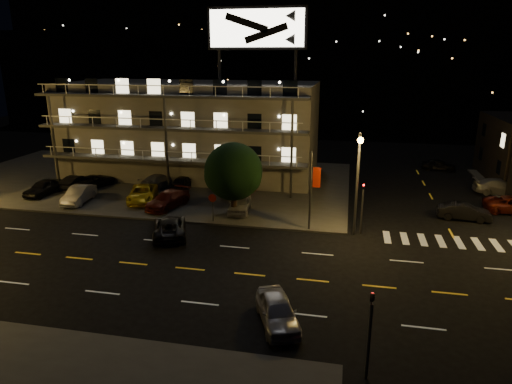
% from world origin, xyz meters
% --- Properties ---
extents(ground, '(140.00, 140.00, 0.00)m').
position_xyz_m(ground, '(0.00, 0.00, 0.00)').
color(ground, black).
rests_on(ground, ground).
extents(curb_nw, '(44.00, 24.00, 0.15)m').
position_xyz_m(curb_nw, '(-14.00, 20.00, 0.07)').
color(curb_nw, '#3C3C3A').
rests_on(curb_nw, ground).
extents(motel, '(28.00, 13.80, 18.10)m').
position_xyz_m(motel, '(-9.94, 23.88, 5.34)').
color(motel, gray).
rests_on(motel, ground).
extents(hill_backdrop, '(120.00, 25.00, 24.00)m').
position_xyz_m(hill_backdrop, '(-5.94, 68.78, 11.55)').
color(hill_backdrop, black).
rests_on(hill_backdrop, ground).
extents(streetlight_nc, '(0.44, 1.92, 8.00)m').
position_xyz_m(streetlight_nc, '(8.50, 7.94, 4.96)').
color(streetlight_nc, '#2D2D30').
rests_on(streetlight_nc, ground).
extents(signal_nw, '(0.20, 0.27, 4.60)m').
position_xyz_m(signal_nw, '(9.00, 8.50, 2.57)').
color(signal_nw, '#2D2D30').
rests_on(signal_nw, ground).
extents(signal_sw, '(0.20, 0.27, 4.60)m').
position_xyz_m(signal_sw, '(9.00, -8.50, 2.57)').
color(signal_sw, '#2D2D30').
rests_on(signal_sw, ground).
extents(banner_north, '(0.83, 0.16, 6.40)m').
position_xyz_m(banner_north, '(5.09, 8.40, 3.43)').
color(banner_north, '#2D2D30').
rests_on(banner_north, ground).
extents(stop_sign, '(0.91, 0.11, 2.61)m').
position_xyz_m(stop_sign, '(-3.00, 8.57, 1.71)').
color(stop_sign, '#2D2D30').
rests_on(stop_sign, ground).
extents(tree, '(5.07, 4.88, 6.38)m').
position_xyz_m(tree, '(-1.63, 10.12, 3.94)').
color(tree, black).
rests_on(tree, curb_nw).
extents(lot_car_0, '(2.14, 4.49, 1.48)m').
position_xyz_m(lot_car_0, '(-21.58, 12.40, 0.89)').
color(lot_car_0, black).
rests_on(lot_car_0, curb_nw).
extents(lot_car_1, '(2.17, 4.78, 1.52)m').
position_xyz_m(lot_car_1, '(-16.75, 10.89, 0.91)').
color(lot_car_1, gray).
rests_on(lot_car_1, curb_nw).
extents(lot_car_2, '(3.80, 5.68, 1.45)m').
position_xyz_m(lot_car_2, '(-11.08, 12.46, 0.87)').
color(lot_car_2, yellow).
rests_on(lot_car_2, curb_nw).
extents(lot_car_3, '(3.22, 5.38, 1.46)m').
position_xyz_m(lot_car_3, '(-8.03, 11.23, 0.88)').
color(lot_car_3, '#52150B').
rests_on(lot_car_3, curb_nw).
extents(lot_car_4, '(2.23, 4.56, 1.50)m').
position_xyz_m(lot_car_4, '(-1.38, 11.41, 0.90)').
color(lot_car_4, gray).
rests_on(lot_car_4, curb_nw).
extents(lot_car_5, '(1.78, 4.08, 1.31)m').
position_xyz_m(lot_car_5, '(-19.83, 15.43, 0.80)').
color(lot_car_5, black).
rests_on(lot_car_5, curb_nw).
extents(lot_car_6, '(3.44, 4.98, 1.26)m').
position_xyz_m(lot_car_6, '(-18.11, 16.11, 0.78)').
color(lot_car_6, black).
rests_on(lot_car_6, curb_nw).
extents(lot_car_7, '(2.93, 5.19, 1.42)m').
position_xyz_m(lot_car_7, '(-11.47, 17.21, 0.86)').
color(lot_car_7, gray).
rests_on(lot_car_7, curb_nw).
extents(lot_car_8, '(1.70, 3.89, 1.31)m').
position_xyz_m(lot_car_8, '(-8.92, 17.50, 0.80)').
color(lot_car_8, black).
rests_on(lot_car_8, curb_nw).
extents(lot_car_9, '(2.87, 4.21, 1.31)m').
position_xyz_m(lot_car_9, '(-2.53, 15.69, 0.81)').
color(lot_car_9, '#52150B').
rests_on(lot_car_9, curb_nw).
extents(side_car_0, '(4.41, 1.92, 1.41)m').
position_xyz_m(side_car_0, '(17.62, 13.57, 0.71)').
color(side_car_0, black).
rests_on(side_car_0, ground).
extents(side_car_2, '(5.20, 2.22, 1.49)m').
position_xyz_m(side_car_2, '(22.93, 22.32, 0.75)').
color(side_car_2, gray).
rests_on(side_car_2, ground).
extents(side_car_3, '(4.07, 2.17, 1.32)m').
position_xyz_m(side_car_3, '(18.58, 31.60, 0.66)').
color(side_car_3, black).
rests_on(side_car_3, ground).
extents(road_car_east, '(3.23, 4.73, 1.49)m').
position_xyz_m(road_car_east, '(4.58, -5.10, 0.75)').
color(road_car_east, gray).
rests_on(road_car_east, ground).
extents(road_car_west, '(4.14, 5.76, 1.46)m').
position_xyz_m(road_car_west, '(-5.43, 5.16, 0.73)').
color(road_car_west, black).
rests_on(road_car_west, ground).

